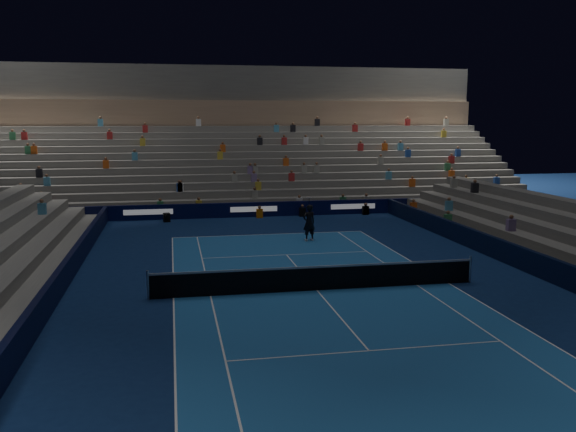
# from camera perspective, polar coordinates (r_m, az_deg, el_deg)

# --- Properties ---
(ground) EXTENTS (90.00, 90.00, 0.00)m
(ground) POSITION_cam_1_polar(r_m,az_deg,el_deg) (23.96, 2.71, -6.95)
(ground) COLOR #0C1F4B
(ground) RESTS_ON ground
(court_surface) EXTENTS (10.97, 23.77, 0.01)m
(court_surface) POSITION_cam_1_polar(r_m,az_deg,el_deg) (23.96, 2.71, -6.94)
(court_surface) COLOR #1C569C
(court_surface) RESTS_ON ground
(sponsor_barrier_far) EXTENTS (44.00, 0.25, 1.00)m
(sponsor_barrier_far) POSITION_cam_1_polar(r_m,az_deg,el_deg) (41.70, -3.22, 0.61)
(sponsor_barrier_far) COLOR black
(sponsor_barrier_far) RESTS_ON ground
(sponsor_barrier_east) EXTENTS (0.25, 37.00, 1.00)m
(sponsor_barrier_east) POSITION_cam_1_polar(r_m,az_deg,el_deg) (27.70, 22.69, -4.39)
(sponsor_barrier_east) COLOR black
(sponsor_barrier_east) RESTS_ON ground
(sponsor_barrier_west) EXTENTS (0.25, 37.00, 1.00)m
(sponsor_barrier_west) POSITION_cam_1_polar(r_m,az_deg,el_deg) (23.60, -21.00, -6.55)
(sponsor_barrier_west) COLOR black
(sponsor_barrier_west) RESTS_ON ground
(grandstand_main) EXTENTS (44.00, 15.20, 11.20)m
(grandstand_main) POSITION_cam_1_polar(r_m,az_deg,el_deg) (50.69, -4.67, 5.35)
(grandstand_main) COLOR slate
(grandstand_main) RESTS_ON ground
(tennis_net) EXTENTS (12.90, 0.10, 1.10)m
(tennis_net) POSITION_cam_1_polar(r_m,az_deg,el_deg) (23.83, 2.72, -5.78)
(tennis_net) COLOR #B2B2B7
(tennis_net) RESTS_ON ground
(tennis_player) EXTENTS (0.83, 0.66, 2.00)m
(tennis_player) POSITION_cam_1_polar(r_m,az_deg,el_deg) (33.38, 1.97, -0.62)
(tennis_player) COLOR black
(tennis_player) RESTS_ON ground
(broadcast_camera) EXTENTS (0.48, 0.90, 0.56)m
(broadcast_camera) POSITION_cam_1_polar(r_m,az_deg,el_deg) (40.41, -11.24, -0.12)
(broadcast_camera) COLOR black
(broadcast_camera) RESTS_ON ground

